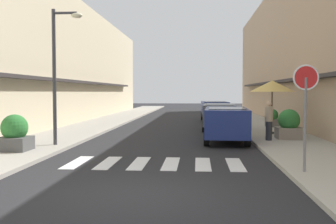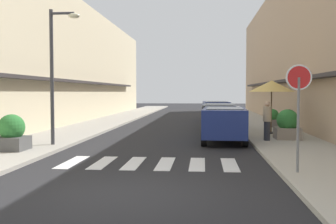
{
  "view_description": "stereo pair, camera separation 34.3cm",
  "coord_description": "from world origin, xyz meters",
  "px_view_note": "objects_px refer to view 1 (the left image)",
  "views": [
    {
      "loc": [
        1.26,
        -8.14,
        2.14
      ],
      "look_at": [
        -0.42,
        14.47,
        1.0
      ],
      "focal_mm": 42.5,
      "sensor_mm": 36.0,
      "label": 1
    },
    {
      "loc": [
        1.6,
        -8.11,
        2.14
      ],
      "look_at": [
        -0.42,
        14.47,
        1.0
      ],
      "focal_mm": 42.5,
      "sensor_mm": 36.0,
      "label": 2
    }
  ],
  "objects_px": {
    "planter_far": "(272,118)",
    "parked_car_mid": "(219,114)",
    "parked_car_far": "(214,109)",
    "planter_midblock": "(289,125)",
    "parked_car_near": "(226,121)",
    "street_lamp": "(59,62)",
    "cafe_umbrella": "(272,86)",
    "pedestrian_walking_near": "(269,120)",
    "round_street_sign": "(306,90)",
    "planter_corner": "(15,134)"
  },
  "relations": [
    {
      "from": "planter_far",
      "to": "parked_car_mid",
      "type": "bearing_deg",
      "value": -163.47
    },
    {
      "from": "parked_car_far",
      "to": "planter_midblock",
      "type": "relative_size",
      "value": 3.34
    },
    {
      "from": "parked_car_near",
      "to": "street_lamp",
      "type": "height_order",
      "value": "street_lamp"
    },
    {
      "from": "parked_car_far",
      "to": "parked_car_mid",
      "type": "bearing_deg",
      "value": -90.0
    },
    {
      "from": "parked_car_near",
      "to": "cafe_umbrella",
      "type": "relative_size",
      "value": 1.7
    },
    {
      "from": "street_lamp",
      "to": "pedestrian_walking_near",
      "type": "distance_m",
      "value": 8.79
    },
    {
      "from": "round_street_sign",
      "to": "pedestrian_walking_near",
      "type": "bearing_deg",
      "value": 87.59
    },
    {
      "from": "parked_car_far",
      "to": "planter_far",
      "type": "distance_m",
      "value": 6.25
    },
    {
      "from": "parked_car_near",
      "to": "planter_corner",
      "type": "bearing_deg",
      "value": -153.16
    },
    {
      "from": "cafe_umbrella",
      "to": "pedestrian_walking_near",
      "type": "height_order",
      "value": "cafe_umbrella"
    },
    {
      "from": "round_street_sign",
      "to": "cafe_umbrella",
      "type": "height_order",
      "value": "round_street_sign"
    },
    {
      "from": "parked_car_near",
      "to": "planter_midblock",
      "type": "height_order",
      "value": "parked_car_near"
    },
    {
      "from": "planter_midblock",
      "to": "pedestrian_walking_near",
      "type": "xyz_separation_m",
      "value": [
        -0.97,
        -0.65,
        0.27
      ]
    },
    {
      "from": "street_lamp",
      "to": "round_street_sign",
      "type": "bearing_deg",
      "value": -30.14
    },
    {
      "from": "street_lamp",
      "to": "cafe_umbrella",
      "type": "height_order",
      "value": "street_lamp"
    },
    {
      "from": "parked_car_far",
      "to": "street_lamp",
      "type": "relative_size",
      "value": 0.83
    },
    {
      "from": "parked_car_mid",
      "to": "planter_corner",
      "type": "xyz_separation_m",
      "value": [
        -7.53,
        -9.33,
        -0.22
      ]
    },
    {
      "from": "parked_car_far",
      "to": "planter_corner",
      "type": "height_order",
      "value": "parked_car_far"
    },
    {
      "from": "street_lamp",
      "to": "pedestrian_walking_near",
      "type": "xyz_separation_m",
      "value": [
        8.24,
        2.01,
        -2.31
      ]
    },
    {
      "from": "round_street_sign",
      "to": "cafe_umbrella",
      "type": "bearing_deg",
      "value": 84.44
    },
    {
      "from": "parked_car_far",
      "to": "planter_midblock",
      "type": "distance_m",
      "value": 11.74
    },
    {
      "from": "planter_midblock",
      "to": "parked_car_far",
      "type": "bearing_deg",
      "value": 103.42
    },
    {
      "from": "parked_car_mid",
      "to": "cafe_umbrella",
      "type": "distance_m",
      "value": 4.0
    },
    {
      "from": "parked_car_mid",
      "to": "parked_car_far",
      "type": "xyz_separation_m",
      "value": [
        -0.0,
        6.34,
        -0.0
      ]
    },
    {
      "from": "parked_car_mid",
      "to": "planter_midblock",
      "type": "bearing_deg",
      "value": -61.79
    },
    {
      "from": "round_street_sign",
      "to": "planter_corner",
      "type": "bearing_deg",
      "value": 161.41
    },
    {
      "from": "planter_midblock",
      "to": "planter_far",
      "type": "relative_size",
      "value": 1.23
    },
    {
      "from": "round_street_sign",
      "to": "planter_far",
      "type": "distance_m",
      "value": 13.47
    },
    {
      "from": "parked_car_near",
      "to": "cafe_umbrella",
      "type": "distance_m",
      "value": 3.91
    },
    {
      "from": "parked_car_far",
      "to": "planter_midblock",
      "type": "height_order",
      "value": "parked_car_far"
    },
    {
      "from": "round_street_sign",
      "to": "planter_far",
      "type": "bearing_deg",
      "value": 82.98
    },
    {
      "from": "pedestrian_walking_near",
      "to": "round_street_sign",
      "type": "bearing_deg",
      "value": -13.73
    },
    {
      "from": "cafe_umbrella",
      "to": "planter_corner",
      "type": "distance_m",
      "value": 12.0
    },
    {
      "from": "parked_car_mid",
      "to": "planter_midblock",
      "type": "xyz_separation_m",
      "value": [
        2.72,
        -5.08,
        -0.21
      ]
    },
    {
      "from": "round_street_sign",
      "to": "cafe_umbrella",
      "type": "distance_m",
      "value": 9.58
    },
    {
      "from": "parked_car_far",
      "to": "street_lamp",
      "type": "bearing_deg",
      "value": -114.75
    },
    {
      "from": "round_street_sign",
      "to": "planter_midblock",
      "type": "bearing_deg",
      "value": 80.29
    },
    {
      "from": "round_street_sign",
      "to": "street_lamp",
      "type": "height_order",
      "value": "street_lamp"
    },
    {
      "from": "planter_corner",
      "to": "pedestrian_walking_near",
      "type": "bearing_deg",
      "value": 21.21
    },
    {
      "from": "street_lamp",
      "to": "planter_far",
      "type": "bearing_deg",
      "value": 42.05
    },
    {
      "from": "round_street_sign",
      "to": "planter_far",
      "type": "height_order",
      "value": "round_street_sign"
    },
    {
      "from": "parked_car_far",
      "to": "planter_midblock",
      "type": "xyz_separation_m",
      "value": [
        2.72,
        -11.41,
        -0.21
      ]
    },
    {
      "from": "round_street_sign",
      "to": "pedestrian_walking_near",
      "type": "relative_size",
      "value": 1.66
    },
    {
      "from": "parked_car_far",
      "to": "planter_corner",
      "type": "xyz_separation_m",
      "value": [
        -7.53,
        -15.67,
        -0.22
      ]
    },
    {
      "from": "parked_car_far",
      "to": "pedestrian_walking_near",
      "type": "distance_m",
      "value": 12.19
    },
    {
      "from": "parked_car_far",
      "to": "cafe_umbrella",
      "type": "xyz_separation_m",
      "value": [
        2.41,
        -9.16,
        1.49
      ]
    },
    {
      "from": "parked_car_far",
      "to": "round_street_sign",
      "type": "distance_m",
      "value": 18.8
    },
    {
      "from": "planter_midblock",
      "to": "cafe_umbrella",
      "type": "bearing_deg",
      "value": 98.02
    },
    {
      "from": "parked_car_near",
      "to": "round_street_sign",
      "type": "xyz_separation_m",
      "value": [
        1.48,
        -6.84,
        1.27
      ]
    },
    {
      "from": "street_lamp",
      "to": "cafe_umbrella",
      "type": "relative_size",
      "value": 1.99
    }
  ]
}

